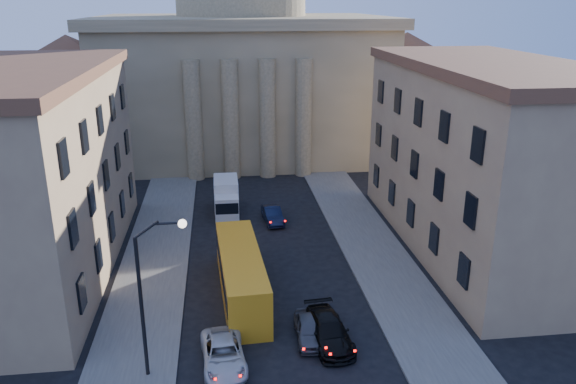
# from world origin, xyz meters

# --- Properties ---
(sidewalk_left) EXTENTS (5.00, 60.00, 0.15)m
(sidewalk_left) POSITION_xyz_m (-8.50, 18.00, 0.07)
(sidewalk_left) COLOR #54514D
(sidewalk_left) RESTS_ON ground
(sidewalk_right) EXTENTS (5.00, 60.00, 0.15)m
(sidewalk_right) POSITION_xyz_m (8.50, 18.00, 0.07)
(sidewalk_right) COLOR #54514D
(sidewalk_right) RESTS_ON ground
(church) EXTENTS (68.02, 28.76, 36.60)m
(church) POSITION_xyz_m (0.00, 55.47, 11.88)
(church) COLOR olive
(church) RESTS_ON ground
(building_left) EXTENTS (11.60, 26.60, 14.70)m
(building_left) POSITION_xyz_m (-17.00, 22.00, 7.42)
(building_left) COLOR tan
(building_left) RESTS_ON ground
(building_right) EXTENTS (11.60, 26.60, 14.70)m
(building_right) POSITION_xyz_m (17.00, 22.00, 7.42)
(building_right) COLOR tan
(building_right) RESTS_ON ground
(street_lamp) EXTENTS (2.62, 0.44, 8.83)m
(street_lamp) POSITION_xyz_m (-6.97, 8.00, 5.29)
(street_lamp) COLOR black
(street_lamp) RESTS_ON ground
(car_left_mid) EXTENTS (2.67, 5.10, 1.37)m
(car_left_mid) POSITION_xyz_m (-3.50, 8.47, 0.69)
(car_left_mid) COLOR silver
(car_left_mid) RESTS_ON ground
(car_right_mid) EXTENTS (2.55, 5.31, 1.49)m
(car_right_mid) POSITION_xyz_m (2.59, 9.91, 0.75)
(car_right_mid) COLOR black
(car_right_mid) RESTS_ON ground
(car_right_far) EXTENTS (1.68, 3.97, 1.34)m
(car_right_far) POSITION_xyz_m (1.50, 10.36, 0.67)
(car_right_far) COLOR #46464A
(car_right_far) RESTS_ON ground
(car_right_distant) EXTENTS (1.85, 4.32, 1.38)m
(car_right_distant) POSITION_xyz_m (1.15, 28.91, 0.69)
(car_right_distant) COLOR black
(car_right_distant) RESTS_ON ground
(city_bus) EXTENTS (3.23, 11.44, 3.19)m
(city_bus) POSITION_xyz_m (-2.19, 15.91, 1.71)
(city_bus) COLOR orange
(city_bus) RESTS_ON ground
(box_truck) EXTENTS (2.23, 5.56, 3.05)m
(box_truck) POSITION_xyz_m (-2.87, 31.86, 1.45)
(box_truck) COLOR silver
(box_truck) RESTS_ON ground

